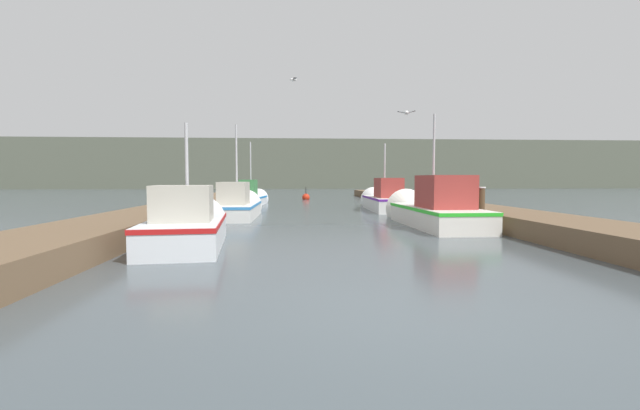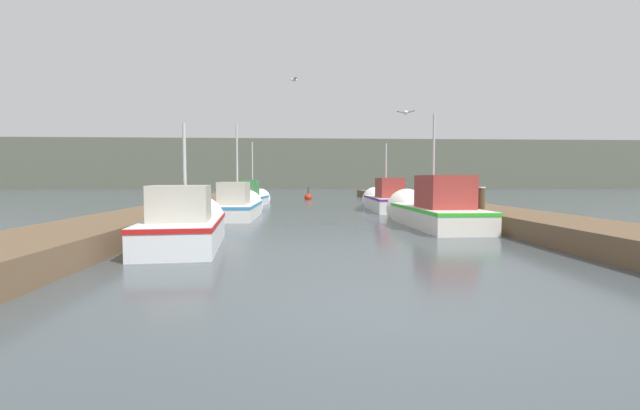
# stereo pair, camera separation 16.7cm
# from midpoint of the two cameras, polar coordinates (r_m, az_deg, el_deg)

# --- Properties ---
(ground_plane) EXTENTS (200.00, 200.00, 0.00)m
(ground_plane) POSITION_cam_midpoint_polar(r_m,az_deg,el_deg) (5.09, 9.52, -14.79)
(ground_plane) COLOR #424C51
(dock_left) EXTENTS (2.33, 40.00, 0.53)m
(dock_left) POSITION_cam_midpoint_polar(r_m,az_deg,el_deg) (21.30, -16.90, -0.20)
(dock_left) COLOR brown
(dock_left) RESTS_ON ground_plane
(dock_right) EXTENTS (2.33, 40.00, 0.53)m
(dock_right) POSITION_cam_midpoint_polar(r_m,az_deg,el_deg) (21.92, 15.06, -0.07)
(dock_right) COLOR brown
(dock_right) RESTS_ON ground_plane
(distant_shore_ridge) EXTENTS (120.00, 16.00, 7.86)m
(distant_shore_ridge) POSITION_cam_midpoint_polar(r_m,az_deg,el_deg) (74.93, -2.95, 5.31)
(distant_shore_ridge) COLOR #565B4C
(distant_shore_ridge) RESTS_ON ground_plane
(fishing_boat_0) EXTENTS (2.07, 4.95, 3.35)m
(fishing_boat_0) POSITION_cam_midpoint_polar(r_m,az_deg,el_deg) (11.01, -17.42, -2.59)
(fishing_boat_0) COLOR silver
(fishing_boat_0) RESTS_ON ground_plane
(fishing_boat_1) EXTENTS (1.94, 6.19, 4.30)m
(fishing_boat_1) POSITION_cam_midpoint_polar(r_m,az_deg,el_deg) (15.21, 14.30, -0.57)
(fishing_boat_1) COLOR silver
(fishing_boat_1) RESTS_ON ground_plane
(fishing_boat_2) EXTENTS (1.74, 5.43, 4.30)m
(fishing_boat_2) POSITION_cam_midpoint_polar(r_m,az_deg,el_deg) (18.30, -11.14, -0.15)
(fishing_boat_2) COLOR silver
(fishing_boat_2) RESTS_ON ground_plane
(fishing_boat_3) EXTENTS (1.75, 6.22, 3.81)m
(fishing_boat_3) POSITION_cam_midpoint_polar(r_m,az_deg,el_deg) (22.36, 8.22, 0.72)
(fishing_boat_3) COLOR silver
(fishing_boat_3) RESTS_ON ground_plane
(fishing_boat_4) EXTENTS (1.88, 4.78, 4.23)m
(fishing_boat_4) POSITION_cam_midpoint_polar(r_m,az_deg,el_deg) (26.56, -9.27, 0.94)
(fishing_boat_4) COLOR silver
(fishing_boat_4) RESTS_ON ground_plane
(mooring_piling_0) EXTENTS (0.31, 0.31, 1.33)m
(mooring_piling_0) POSITION_cam_midpoint_polar(r_m,az_deg,el_deg) (14.71, 20.29, -0.29)
(mooring_piling_0) COLOR #473523
(mooring_piling_0) RESTS_ON ground_plane
(mooring_piling_1) EXTENTS (0.24, 0.24, 1.35)m
(mooring_piling_1) POSITION_cam_midpoint_polar(r_m,az_deg,el_deg) (23.91, 10.70, 1.28)
(mooring_piling_1) COLOR #473523
(mooring_piling_1) RESTS_ON ground_plane
(mooring_piling_2) EXTENTS (0.36, 0.36, 1.11)m
(mooring_piling_2) POSITION_cam_midpoint_polar(r_m,az_deg,el_deg) (14.05, -19.28, -0.90)
(mooring_piling_2) COLOR #473523
(mooring_piling_2) RESTS_ON ground_plane
(mooring_piling_3) EXTENTS (0.34, 0.34, 1.02)m
(mooring_piling_3) POSITION_cam_midpoint_polar(r_m,az_deg,el_deg) (24.23, -12.38, 0.88)
(mooring_piling_3) COLOR #473523
(mooring_piling_3) RESTS_ON ground_plane
(channel_buoy) EXTENTS (0.58, 0.58, 1.08)m
(channel_buoy) POSITION_cam_midpoint_polar(r_m,az_deg,el_deg) (32.88, -2.04, 1.03)
(channel_buoy) COLOR red
(channel_buoy) RESTS_ON ground_plane
(seagull_lead) EXTENTS (0.31, 0.56, 0.12)m
(seagull_lead) POSITION_cam_midpoint_polar(r_m,az_deg,el_deg) (18.45, -3.84, 16.34)
(seagull_lead) COLOR white
(seagull_1) EXTENTS (0.56, 0.31, 0.12)m
(seagull_1) POSITION_cam_midpoint_polar(r_m,az_deg,el_deg) (13.66, 11.10, 12.00)
(seagull_1) COLOR white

